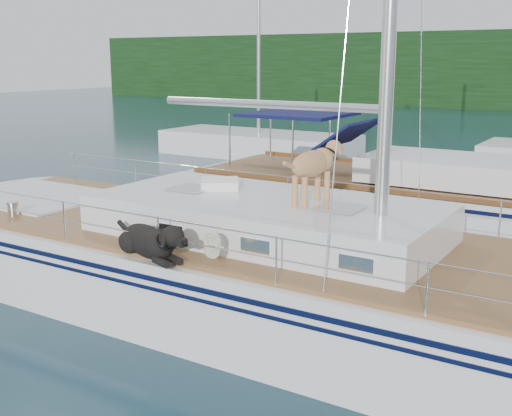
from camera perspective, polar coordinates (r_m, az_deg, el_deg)
The scene contains 4 objects.
ground at distance 10.48m, azimuth -2.93°, elevation -8.43°, with size 120.00×120.00×0.00m, color #0E252B.
main_sailboat at distance 10.19m, azimuth -2.54°, elevation -5.01°, with size 12.00×4.07×14.01m.
neighbor_sailboat at distance 15.22m, azimuth 14.71°, elevation 0.47°, with size 11.00×3.50×13.30m.
bg_boat_west at distance 26.07m, azimuth 0.23°, elevation 5.62°, with size 8.00×3.00×11.65m.
Camera 1 is at (5.61, -7.98, 3.85)m, focal length 45.00 mm.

